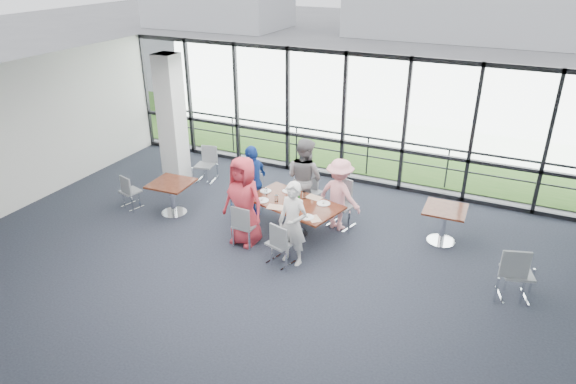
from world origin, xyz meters
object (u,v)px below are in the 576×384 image
at_px(main_table, 294,208).
at_px(diner_near_right, 293,224).
at_px(diner_far_right, 339,195).
at_px(chair_main_end, 246,195).
at_px(structural_column, 172,122).
at_px(diner_near_left, 244,201).
at_px(chair_main_fr, 342,205).
at_px(diner_far_left, 304,178).
at_px(chair_main_fl, 309,193).
at_px(diner_end, 253,182).
at_px(chair_spare_la, 130,191).
at_px(chair_spare_lb, 205,165).
at_px(chair_main_nl, 246,225).
at_px(chair_main_nr, 281,243).
at_px(side_table_right, 445,214).
at_px(chair_spare_r, 517,273).
at_px(side_table_left, 172,187).

xyz_separation_m(main_table, diner_near_right, (0.39, -0.92, 0.19)).
height_order(diner_far_right, chair_main_end, diner_far_right).
height_order(structural_column, diner_near_left, structural_column).
distance_m(main_table, chair_main_fr, 1.07).
bearing_deg(chair_main_fr, diner_far_left, 9.60).
height_order(diner_far_left, chair_main_fl, diner_far_left).
height_order(diner_near_left, diner_end, diner_near_left).
bearing_deg(chair_main_fl, main_table, 113.57).
bearing_deg(chair_main_fl, chair_spare_la, 38.19).
bearing_deg(chair_spare_lb, chair_main_end, 138.77).
xyz_separation_m(main_table, diner_end, (-1.13, 0.36, 0.20)).
height_order(chair_main_nl, chair_main_fl, chair_main_fl).
xyz_separation_m(diner_near_left, chair_spare_la, (-3.08, 0.24, -0.51)).
xyz_separation_m(main_table, chair_main_nr, (0.21, -1.07, -0.19)).
xyz_separation_m(side_table_right, chair_spare_r, (1.41, -1.34, -0.14)).
relative_size(structural_column, chair_spare_lb, 3.66).
xyz_separation_m(diner_far_left, chair_main_fr, (0.90, -0.10, -0.40)).
height_order(side_table_left, diner_end, diner_end).
distance_m(side_table_left, chair_spare_lb, 1.80).
height_order(chair_main_nl, chair_spare_r, chair_spare_r).
bearing_deg(chair_main_nr, chair_main_fr, 89.17).
bearing_deg(diner_near_left, chair_main_end, 124.91).
distance_m(diner_far_right, chair_spare_r, 3.64).
bearing_deg(chair_spare_r, structural_column, 152.34).
xyz_separation_m(chair_main_fr, chair_spare_la, (-4.60, -1.19, -0.10)).
bearing_deg(chair_spare_r, chair_spare_la, 163.29).
distance_m(diner_end, chair_main_end, 0.45).
height_order(main_table, side_table_right, same).
bearing_deg(chair_spare_lb, chair_main_fr, 158.61).
relative_size(diner_near_right, chair_spare_la, 2.04).
height_order(main_table, chair_spare_la, chair_spare_la).
xyz_separation_m(diner_near_right, chair_main_fl, (-0.51, 1.95, -0.32)).
bearing_deg(side_table_right, chair_spare_la, -167.98).
relative_size(diner_far_left, chair_spare_r, 1.84).
distance_m(side_table_left, chair_main_nr, 3.12).
xyz_separation_m(chair_main_nl, chair_spare_lb, (-2.42, 2.22, 0.01)).
bearing_deg(diner_near_left, chair_spare_la, -177.20).
bearing_deg(chair_spare_r, chair_main_nr, 173.00).
height_order(diner_end, chair_spare_la, diner_end).
bearing_deg(diner_far_right, main_table, 59.53).
height_order(main_table, diner_far_right, diner_far_right).
height_order(chair_main_fl, chair_spare_lb, chair_main_fl).
bearing_deg(chair_main_nl, diner_end, 112.60).
relative_size(chair_main_end, chair_spare_lb, 1.00).
bearing_deg(diner_far_left, diner_far_right, -173.87).
xyz_separation_m(chair_spare_la, chair_spare_r, (8.05, 0.08, 0.09)).
relative_size(diner_near_left, chair_main_fr, 1.84).
relative_size(side_table_left, chair_main_fl, 0.92).
bearing_deg(diner_end, structural_column, -105.23).
bearing_deg(diner_end, main_table, 73.15).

